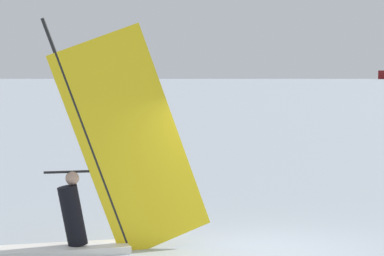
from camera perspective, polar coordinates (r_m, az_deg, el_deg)
ground_plane at (r=14.47m, az=4.23°, el=-7.90°), size 4000.00×4000.00×0.00m
windsurfer at (r=14.27m, az=-6.47°, el=-4.06°), size 3.42×2.49×3.89m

